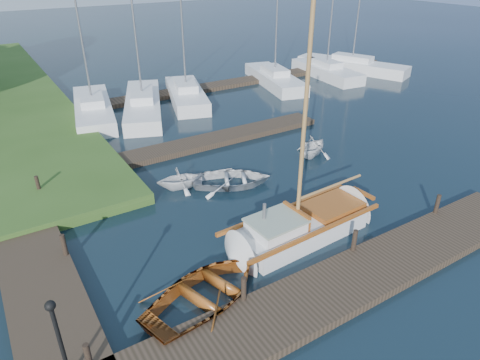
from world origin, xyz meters
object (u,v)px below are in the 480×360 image
sailboat (304,227)px  marina_boat_4 (275,78)px  mooring_post_0 (88,356)px  mooring_post_4 (64,245)px  marina_boat_2 (186,93)px  tender_b (180,177)px  marina_boat_6 (326,70)px  mooring_post_5 (38,185)px  marina_boat_0 (93,108)px  mooring_post_2 (354,240)px  dinghy (206,290)px  mooring_post_1 (244,288)px  marina_boat_1 (143,103)px  mooring_post_3 (437,204)px  tender_d (313,145)px  marina_boat_7 (352,65)px  lamp_post (57,330)px  tender_c (232,178)px

sailboat → marina_boat_4: 20.79m
mooring_post_0 → mooring_post_4: same height
mooring_post_0 → marina_boat_2: bearing=58.2°
tender_b → marina_boat_6: marina_boat_6 is taller
mooring_post_5 → marina_boat_0: size_ratio=0.08×
mooring_post_2 → dinghy: mooring_post_2 is taller
mooring_post_1 → marina_boat_1: (3.92, 18.62, -0.14)m
mooring_post_1 → mooring_post_3: bearing=0.0°
mooring_post_1 → tender_d: tender_d is taller
marina_boat_7 → marina_boat_4: bearing=67.3°
tender_b → marina_boat_1: (2.38, 10.90, 0.01)m
mooring_post_5 → marina_boat_7: size_ratio=0.07×
mooring_post_3 → marina_boat_1: marina_boat_1 is taller
mooring_post_2 → tender_d: tender_d is taller
dinghy → marina_boat_4: 24.58m
mooring_post_0 → tender_d: bearing=28.5°
mooring_post_2 → tender_d: (4.36, 7.26, -0.09)m
mooring_post_5 → lamp_post: bearing=-95.7°
marina_boat_1 → mooring_post_3: bearing=-143.6°
mooring_post_4 → marina_boat_6: size_ratio=0.07×
mooring_post_1 → tender_d: (8.86, 7.26, -0.09)m
lamp_post → marina_boat_6: bearing=36.7°
mooring_post_2 → dinghy: 5.40m
tender_d → mooring_post_0: bearing=98.4°
marina_boat_7 → tender_d: bearing=106.6°
marina_boat_2 → marina_boat_7: marina_boat_7 is taller
marina_boat_2 → marina_boat_4: (7.92, 0.24, -0.01)m
tender_c → marina_boat_1: 11.90m
mooring_post_1 → marina_boat_1: 19.03m
mooring_post_0 → mooring_post_4: bearing=84.3°
marina_boat_4 → marina_boat_7: marina_boat_7 is taller
mooring_post_1 → mooring_post_5: 10.77m
dinghy → mooring_post_0: bearing=85.2°
marina_boat_1 → dinghy: bearing=-173.8°
mooring_post_1 → marina_boat_6: 27.86m
mooring_post_5 → sailboat: (7.89, -8.07, -0.36)m
tender_d → dinghy: bearing=103.7°
marina_boat_0 → marina_boat_2: marina_boat_2 is taller
mooring_post_1 → mooring_post_3: same height
marina_boat_7 → lamp_post: bearing=101.5°
marina_boat_2 → marina_boat_7: (16.42, 0.19, -0.01)m
marina_boat_6 → marina_boat_7: bearing=-78.1°
mooring_post_5 → marina_boat_6: (24.41, 8.96, -0.13)m
marina_boat_0 → marina_boat_4: bearing=-78.4°
mooring_post_0 → mooring_post_1: bearing=0.0°
mooring_post_3 → mooring_post_4: (-13.00, 5.00, 0.00)m
sailboat → dinghy: size_ratio=2.31×
tender_b → marina_boat_6: (18.87, 11.23, 0.02)m
mooring_post_0 → marina_boat_4: bearing=44.4°
mooring_post_1 → tender_c: 7.65m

